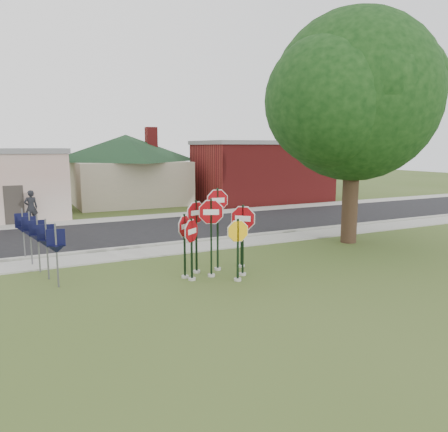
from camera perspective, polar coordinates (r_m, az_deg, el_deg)
name	(u,v)px	position (r m, az deg, el deg)	size (l,w,h in m)	color
ground	(239,287)	(13.65, 2.01, -9.28)	(120.00, 120.00, 0.00)	#3E541F
sidewalk_near	(177,249)	(18.48, -6.10, -4.34)	(60.00, 1.60, 0.06)	gray
road	(147,231)	(22.67, -10.04, -1.96)	(60.00, 7.00, 0.04)	black
sidewalk_far	(126,219)	(26.77, -12.62, -0.34)	(60.00, 1.60, 0.06)	gray
curb	(170,244)	(19.39, -7.13, -3.60)	(60.00, 0.20, 0.14)	gray
stop_sign_center	(211,226)	(14.32, -1.69, -1.25)	(1.04, 0.47, 2.74)	#A6A49A
stop_sign_yellow	(238,243)	(13.96, 1.82, -3.54)	(0.98, 0.24, 2.12)	#A6A49A
stop_sign_left	(192,242)	(14.04, -4.26, -3.36)	(0.85, 0.64, 2.14)	#A6A49A
stop_sign_right	(243,230)	(14.50, 2.48, -1.79)	(0.84, 0.79, 2.52)	#A6A49A
stop_sign_back_right	(218,217)	(15.06, -0.84, -0.14)	(1.03, 0.24, 2.99)	#A6A49A
stop_sign_back_left	(196,226)	(14.82, -3.65, -1.34)	(1.00, 0.33, 2.62)	#A6A49A
stop_sign_far_right	(242,229)	(15.55, 2.32, -1.67)	(0.55, 0.91, 2.31)	#A6A49A
stop_sign_far_left	(185,238)	(14.30, -5.18, -2.92)	(0.77, 0.64, 2.23)	#A6A49A
route_sign_row	(38,237)	(16.21, -23.13, -2.60)	(1.43, 4.63, 2.00)	#59595E
building_house	(126,155)	(34.39, -12.64, 7.75)	(11.60, 11.60, 6.20)	#B5A990
building_brick	(262,171)	(35.03, 5.03, 5.91)	(10.20, 6.20, 4.75)	maroon
oak_tree	(355,97)	(20.32, 16.71, 14.71)	(10.88, 10.28, 10.08)	black
bg_tree_right	(308,134)	(46.83, 10.90, 10.45)	(5.60, 5.60, 8.40)	black
pedestrian	(31,208)	(26.01, -23.89, 1.02)	(0.69, 0.46, 1.90)	black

